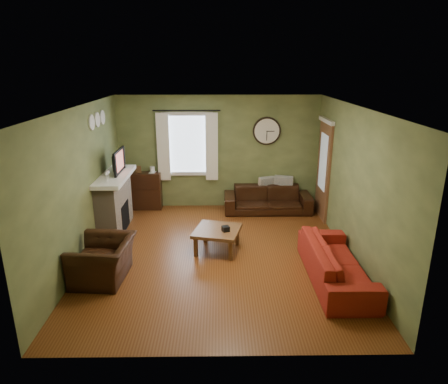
{
  "coord_description": "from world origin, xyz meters",
  "views": [
    {
      "loc": [
        0.01,
        -6.45,
        3.27
      ],
      "look_at": [
        0.1,
        0.4,
        1.05
      ],
      "focal_mm": 32.0,
      "sensor_mm": 36.0,
      "label": 1
    }
  ],
  "objects_px": {
    "bookshelf": "(146,191)",
    "coffee_table": "(217,240)",
    "sofa_brown": "(267,199)",
    "armchair": "(103,260)",
    "sofa_red": "(336,262)"
  },
  "relations": [
    {
      "from": "bookshelf",
      "to": "coffee_table",
      "type": "distance_m",
      "value": 2.81
    },
    {
      "from": "sofa_red",
      "to": "coffee_table",
      "type": "height_order",
      "value": "sofa_red"
    },
    {
      "from": "sofa_brown",
      "to": "sofa_red",
      "type": "bearing_deg",
      "value": -76.96
    },
    {
      "from": "armchair",
      "to": "coffee_table",
      "type": "relative_size",
      "value": 1.27
    },
    {
      "from": "sofa_red",
      "to": "bookshelf",
      "type": "bearing_deg",
      "value": 46.9
    },
    {
      "from": "bookshelf",
      "to": "sofa_brown",
      "type": "xyz_separation_m",
      "value": [
        2.82,
        -0.23,
        -0.15
      ]
    },
    {
      "from": "bookshelf",
      "to": "sofa_brown",
      "type": "relative_size",
      "value": 0.44
    },
    {
      "from": "bookshelf",
      "to": "sofa_brown",
      "type": "height_order",
      "value": "bookshelf"
    },
    {
      "from": "sofa_brown",
      "to": "bookshelf",
      "type": "bearing_deg",
      "value": 175.34
    },
    {
      "from": "sofa_red",
      "to": "coffee_table",
      "type": "relative_size",
      "value": 2.63
    },
    {
      "from": "armchair",
      "to": "sofa_red",
      "type": "bearing_deg",
      "value": 92.65
    },
    {
      "from": "bookshelf",
      "to": "sofa_brown",
      "type": "distance_m",
      "value": 2.84
    },
    {
      "from": "bookshelf",
      "to": "coffee_table",
      "type": "relative_size",
      "value": 1.11
    },
    {
      "from": "bookshelf",
      "to": "coffee_table",
      "type": "bearing_deg",
      "value": -53.27
    },
    {
      "from": "bookshelf",
      "to": "coffee_table",
      "type": "xyz_separation_m",
      "value": [
        1.67,
        -2.24,
        -0.22
      ]
    }
  ]
}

